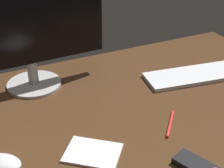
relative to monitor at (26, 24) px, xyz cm
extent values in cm
cube|color=#4C301C|center=(22.82, -27.84, -24.36)|extent=(140.00, 84.00, 2.00)
cylinder|color=#BBBBBB|center=(0.00, 0.00, -22.85)|extent=(19.31, 19.31, 1.02)
cylinder|color=#BBBBBB|center=(0.00, 0.00, -18.18)|extent=(3.63, 3.63, 8.30)
cube|color=black|center=(0.00, 0.00, 2.21)|extent=(53.73, 4.93, 32.49)
cube|color=silver|center=(60.14, -20.30, -22.61)|extent=(47.17, 19.19, 1.49)
ellipsoid|color=silver|center=(-17.70, -38.06, -21.84)|extent=(11.78, 11.64, 3.03)
cube|color=white|center=(4.94, -43.08, -23.00)|extent=(18.03, 17.46, 0.71)
cylinder|color=red|center=(31.07, -40.98, -22.90)|extent=(9.42, 10.66, 0.90)
camera|label=1|loc=(-20.87, -109.77, 39.61)|focal=55.63mm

